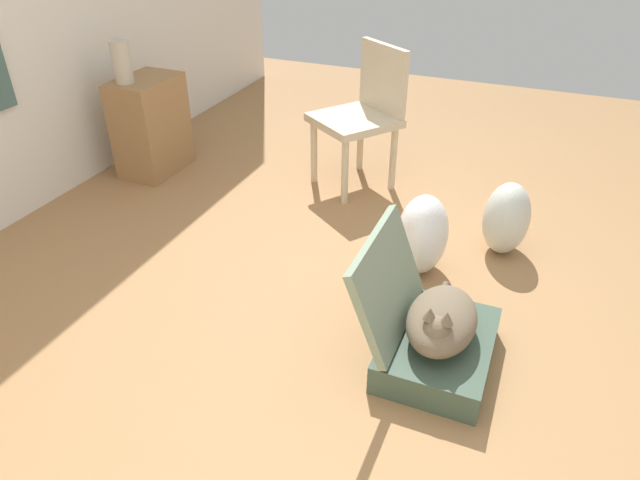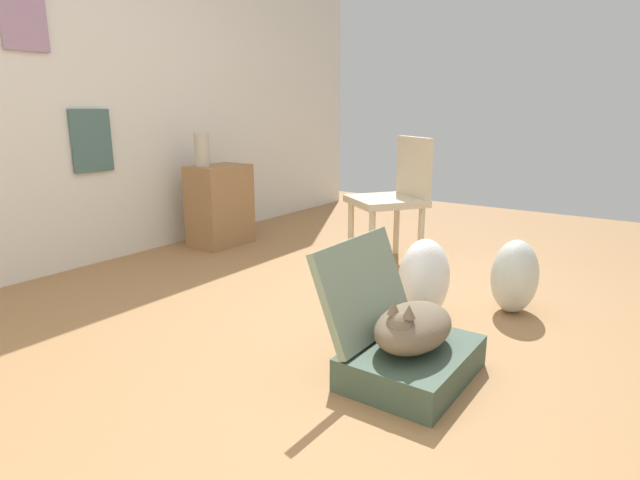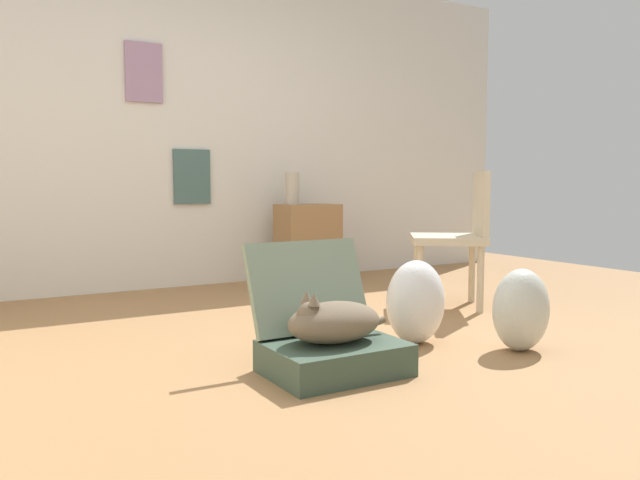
{
  "view_description": "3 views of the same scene",
  "coord_description": "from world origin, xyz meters",
  "px_view_note": "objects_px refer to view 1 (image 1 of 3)",
  "views": [
    {
      "loc": [
        -2.1,
        -0.64,
        1.75
      ],
      "look_at": [
        -0.34,
        0.09,
        0.54
      ],
      "focal_mm": 32.08,
      "sensor_mm": 36.0,
      "label": 1
    },
    {
      "loc": [
        -2.1,
        -1.24,
        1.1
      ],
      "look_at": [
        0.01,
        0.24,
        0.45
      ],
      "focal_mm": 29.43,
      "sensor_mm": 36.0,
      "label": 2
    },
    {
      "loc": [
        -1.67,
        -2.72,
        0.83
      ],
      "look_at": [
        0.03,
        0.2,
        0.52
      ],
      "focal_mm": 35.8,
      "sensor_mm": 36.0,
      "label": 3
    }
  ],
  "objects_px": {
    "side_table": "(151,126)",
    "chair": "(364,112)",
    "plastic_bag_clear": "(506,218)",
    "suitcase_base": "(438,349)",
    "plastic_bag_white": "(422,235)",
    "cat": "(441,321)",
    "vase_tall": "(122,62)"
  },
  "relations": [
    {
      "from": "plastic_bag_clear",
      "to": "chair",
      "type": "xyz_separation_m",
      "value": [
        0.5,
        1.0,
        0.29
      ]
    },
    {
      "from": "cat",
      "to": "chair",
      "type": "bearing_deg",
      "value": 29.77
    },
    {
      "from": "side_table",
      "to": "chair",
      "type": "bearing_deg",
      "value": -75.32
    },
    {
      "from": "plastic_bag_clear",
      "to": "vase_tall",
      "type": "height_order",
      "value": "vase_tall"
    },
    {
      "from": "side_table",
      "to": "vase_tall",
      "type": "bearing_deg",
      "value": 159.36
    },
    {
      "from": "side_table",
      "to": "plastic_bag_clear",
      "type": "bearing_deg",
      "value": -93.18
    },
    {
      "from": "cat",
      "to": "side_table",
      "type": "distance_m",
      "value": 2.53
    },
    {
      "from": "side_table",
      "to": "cat",
      "type": "bearing_deg",
      "value": -116.74
    },
    {
      "from": "plastic_bag_white",
      "to": "chair",
      "type": "relative_size",
      "value": 0.48
    },
    {
      "from": "vase_tall",
      "to": "chair",
      "type": "relative_size",
      "value": 0.29
    },
    {
      "from": "side_table",
      "to": "vase_tall",
      "type": "xyz_separation_m",
      "value": [
        -0.12,
        0.05,
        0.46
      ]
    },
    {
      "from": "suitcase_base",
      "to": "cat",
      "type": "relative_size",
      "value": 1.13
    },
    {
      "from": "cat",
      "to": "vase_tall",
      "type": "height_order",
      "value": "vase_tall"
    },
    {
      "from": "plastic_bag_clear",
      "to": "chair",
      "type": "distance_m",
      "value": 1.15
    },
    {
      "from": "chair",
      "to": "cat",
      "type": "bearing_deg",
      "value": -24.99
    },
    {
      "from": "plastic_bag_white",
      "to": "chair",
      "type": "distance_m",
      "value": 1.1
    },
    {
      "from": "plastic_bag_clear",
      "to": "vase_tall",
      "type": "xyz_separation_m",
      "value": [
        0.01,
        2.44,
        0.58
      ]
    },
    {
      "from": "suitcase_base",
      "to": "plastic_bag_clear",
      "type": "distance_m",
      "value": 1.01
    },
    {
      "from": "plastic_bag_clear",
      "to": "side_table",
      "type": "distance_m",
      "value": 2.4
    },
    {
      "from": "vase_tall",
      "to": "chair",
      "type": "bearing_deg",
      "value": -71.37
    },
    {
      "from": "cat",
      "to": "plastic_bag_white",
      "type": "xyz_separation_m",
      "value": [
        0.65,
        0.24,
        -0.02
      ]
    },
    {
      "from": "side_table",
      "to": "chair",
      "type": "xyz_separation_m",
      "value": [
        0.37,
        -1.4,
        0.17
      ]
    },
    {
      "from": "suitcase_base",
      "to": "plastic_bag_white",
      "type": "bearing_deg",
      "value": 20.58
    },
    {
      "from": "cat",
      "to": "side_table",
      "type": "bearing_deg",
      "value": 63.26
    },
    {
      "from": "plastic_bag_clear",
      "to": "vase_tall",
      "type": "distance_m",
      "value": 2.51
    },
    {
      "from": "suitcase_base",
      "to": "cat",
      "type": "height_order",
      "value": "cat"
    },
    {
      "from": "chair",
      "to": "side_table",
      "type": "bearing_deg",
      "value": -130.09
    },
    {
      "from": "suitcase_base",
      "to": "plastic_bag_white",
      "type": "distance_m",
      "value": 0.7
    },
    {
      "from": "suitcase_base",
      "to": "chair",
      "type": "xyz_separation_m",
      "value": [
        1.5,
        0.86,
        0.43
      ]
    },
    {
      "from": "cat",
      "to": "vase_tall",
      "type": "xyz_separation_m",
      "value": [
        1.02,
        2.3,
        0.55
      ]
    },
    {
      "from": "suitcase_base",
      "to": "chair",
      "type": "relative_size",
      "value": 0.64
    },
    {
      "from": "plastic_bag_white",
      "to": "vase_tall",
      "type": "xyz_separation_m",
      "value": [
        0.37,
        2.07,
        0.57
      ]
    }
  ]
}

